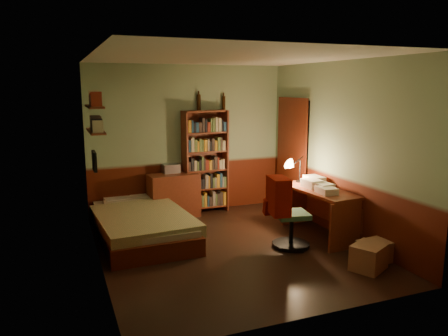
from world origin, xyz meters
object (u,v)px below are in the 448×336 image
object	(u,v)px
desk	(318,212)
cardboard_box_a	(369,257)
mini_stereo	(171,168)
bookshelf	(205,162)
desk_lamp	(300,162)
bed	(141,214)
office_chair	(292,218)
cardboard_box_b	(374,251)
dresser	(174,195)

from	to	relation	value
desk	cardboard_box_a	bearing A→B (deg)	-100.21
mini_stereo	bookshelf	xyz separation A→B (m)	(0.62, -0.04, 0.08)
desk_lamp	mini_stereo	bearing A→B (deg)	133.43
desk	bookshelf	bearing A→B (deg)	117.53
bed	mini_stereo	size ratio (longest dim) A/B	7.96
desk	office_chair	distance (m)	0.68
cardboard_box_b	desk_lamp	bearing A→B (deg)	94.66
dresser	desk_lamp	size ratio (longest dim) A/B	1.30
mini_stereo	office_chair	bearing A→B (deg)	-64.02
dresser	bookshelf	bearing A→B (deg)	4.05
dresser	office_chair	size ratio (longest dim) A/B	0.99
bookshelf	cardboard_box_b	distance (m)	3.31
dresser	desk	bearing A→B (deg)	-48.25
office_chair	cardboard_box_a	world-z (taller)	office_chair
bookshelf	desk_lamp	xyz separation A→B (m)	(1.16, -1.29, 0.14)
bed	desk	size ratio (longest dim) A/B	1.68
dresser	office_chair	xyz separation A→B (m)	(1.16, -2.02, 0.05)
bed	mini_stereo	bearing A→B (deg)	50.81
bed	cardboard_box_a	size ratio (longest dim) A/B	5.34
desk_lamp	bed	bearing A→B (deg)	160.94
bookshelf	cardboard_box_b	xyz separation A→B (m)	(1.29, -2.95, -0.77)
desk_lamp	office_chair	bearing A→B (deg)	-136.34
dresser	bookshelf	distance (m)	0.81
desk_lamp	bookshelf	bearing A→B (deg)	122.16
desk	cardboard_box_b	world-z (taller)	desk
bed	desk_lamp	distance (m)	2.62
dresser	cardboard_box_b	distance (m)	3.45
dresser	cardboard_box_b	bearing A→B (deg)	-60.29
bed	desk	world-z (taller)	desk
desk	desk_lamp	distance (m)	0.87
desk	desk_lamp	bearing A→B (deg)	86.55
mini_stereo	desk	bearing A→B (deg)	-48.88
desk	dresser	bearing A→B (deg)	130.51
dresser	desk	xyz separation A→B (m)	(1.78, -1.75, -0.02)
bookshelf	desk	bearing A→B (deg)	-65.15
cardboard_box_b	bookshelf	bearing A→B (deg)	113.63
bed	mini_stereo	distance (m)	1.27
bed	mini_stereo	xyz separation A→B (m)	(0.72, 0.92, 0.49)
desk_lamp	cardboard_box_b	xyz separation A→B (m)	(0.14, -1.66, -0.91)
mini_stereo	cardboard_box_b	size ratio (longest dim) A/B	0.74
bookshelf	bed	bearing A→B (deg)	-154.37
office_chair	dresser	bearing A→B (deg)	130.04
desk	cardboard_box_a	xyz separation A→B (m)	(-0.12, -1.30, -0.20)
cardboard_box_a	desk	bearing A→B (deg)	84.90
mini_stereo	bed	bearing A→B (deg)	-130.51
desk_lamp	cardboard_box_b	world-z (taller)	desk_lamp
mini_stereo	desk	xyz separation A→B (m)	(1.79, -1.87, -0.47)
bed	office_chair	xyz separation A→B (m)	(1.88, -1.22, 0.09)
desk_lamp	cardboard_box_a	distance (m)	2.05
cardboard_box_b	cardboard_box_a	bearing A→B (deg)	-143.36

